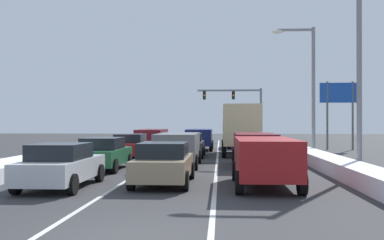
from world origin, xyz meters
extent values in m
plane|color=#333335|center=(0.00, 17.65, 0.00)|extent=(120.00, 120.00, 0.00)
cube|color=silver|center=(1.70, 22.06, 0.00)|extent=(0.14, 48.54, 0.01)
cube|color=silver|center=(-1.70, 22.06, 0.00)|extent=(0.14, 48.54, 0.01)
cube|color=white|center=(7.00, 22.06, 0.31)|extent=(1.31, 48.54, 0.62)
cube|color=white|center=(-7.00, 22.06, 0.29)|extent=(2.18, 48.54, 0.58)
cube|color=maroon|center=(3.42, 7.16, 1.04)|extent=(1.95, 4.90, 1.25)
cube|color=black|center=(3.42, 4.75, 1.32)|extent=(1.56, 0.06, 0.55)
cube|color=red|center=(2.64, 4.76, 0.94)|extent=(0.20, 0.08, 0.28)
cube|color=red|center=(4.20, 4.76, 0.94)|extent=(0.20, 0.08, 0.28)
cylinder|color=black|center=(2.47, 8.86, 0.37)|extent=(0.25, 0.74, 0.74)
cylinder|color=black|center=(4.38, 8.86, 0.37)|extent=(0.25, 0.74, 0.74)
cylinder|color=black|center=(2.47, 5.46, 0.37)|extent=(0.25, 0.74, 0.74)
cylinder|color=black|center=(4.38, 5.46, 0.37)|extent=(0.25, 0.74, 0.74)
cube|color=maroon|center=(3.61, 14.36, 1.04)|extent=(1.95, 4.90, 1.25)
cube|color=black|center=(3.61, 11.95, 1.32)|extent=(1.56, 0.06, 0.55)
cube|color=red|center=(2.83, 11.96, 0.94)|extent=(0.20, 0.08, 0.28)
cube|color=red|center=(4.39, 11.96, 0.94)|extent=(0.20, 0.08, 0.28)
cylinder|color=black|center=(2.65, 16.06, 0.37)|extent=(0.25, 0.74, 0.74)
cylinder|color=black|center=(4.56, 16.06, 0.37)|extent=(0.25, 0.74, 0.74)
cylinder|color=black|center=(2.65, 12.66, 0.37)|extent=(0.25, 0.74, 0.74)
cylinder|color=black|center=(4.56, 12.66, 0.37)|extent=(0.25, 0.74, 0.74)
cube|color=black|center=(3.24, 24.82, 1.56)|extent=(2.35, 2.20, 2.00)
cube|color=#D1C18C|center=(3.24, 21.22, 2.06)|extent=(2.35, 5.00, 2.60)
cylinder|color=black|center=(2.12, 25.12, 0.46)|extent=(0.28, 0.92, 0.92)
cylinder|color=black|center=(4.37, 25.12, 0.46)|extent=(0.28, 0.92, 0.92)
cylinder|color=black|center=(2.12, 19.72, 0.46)|extent=(0.28, 0.92, 0.92)
cylinder|color=black|center=(4.37, 19.72, 0.46)|extent=(0.28, 0.92, 0.92)
cube|color=silver|center=(3.55, 30.76, 1.04)|extent=(1.95, 4.90, 1.25)
cube|color=black|center=(3.55, 28.35, 1.32)|extent=(1.56, 0.06, 0.55)
cube|color=red|center=(2.77, 28.36, 0.94)|extent=(0.20, 0.08, 0.28)
cube|color=red|center=(4.33, 28.36, 0.94)|extent=(0.20, 0.08, 0.28)
cylinder|color=black|center=(2.59, 32.46, 0.37)|extent=(0.25, 0.74, 0.74)
cylinder|color=black|center=(4.50, 32.46, 0.37)|extent=(0.25, 0.74, 0.74)
cylinder|color=black|center=(2.59, 29.06, 0.37)|extent=(0.25, 0.74, 0.74)
cylinder|color=black|center=(4.50, 29.06, 0.37)|extent=(0.25, 0.74, 0.74)
cube|color=#937F60|center=(-0.14, 7.65, 0.63)|extent=(1.82, 4.50, 0.70)
cube|color=black|center=(-0.14, 7.50, 1.23)|extent=(1.64, 2.20, 0.55)
cube|color=red|center=(-0.84, 5.45, 0.75)|extent=(0.24, 0.08, 0.14)
cube|color=red|center=(0.55, 5.45, 0.75)|extent=(0.24, 0.08, 0.14)
cylinder|color=black|center=(-1.03, 9.20, 0.33)|extent=(0.22, 0.66, 0.66)
cylinder|color=black|center=(0.75, 9.20, 0.33)|extent=(0.22, 0.66, 0.66)
cylinder|color=black|center=(-1.03, 6.10, 0.33)|extent=(0.22, 0.66, 0.66)
cylinder|color=black|center=(0.75, 6.10, 0.33)|extent=(0.22, 0.66, 0.66)
cube|color=slate|center=(-0.24, 14.04, 1.04)|extent=(1.95, 4.90, 1.25)
cube|color=black|center=(-0.24, 11.63, 1.32)|extent=(1.56, 0.06, 0.55)
cube|color=red|center=(-1.02, 11.64, 0.94)|extent=(0.20, 0.08, 0.28)
cube|color=red|center=(0.54, 11.64, 0.94)|extent=(0.20, 0.08, 0.28)
cylinder|color=black|center=(-1.20, 15.74, 0.37)|extent=(0.25, 0.74, 0.74)
cylinder|color=black|center=(0.71, 15.74, 0.37)|extent=(0.25, 0.74, 0.74)
cylinder|color=black|center=(-1.20, 12.34, 0.37)|extent=(0.25, 0.74, 0.74)
cylinder|color=black|center=(0.71, 12.34, 0.37)|extent=(0.25, 0.74, 0.74)
cube|color=#38383D|center=(-0.15, 20.52, 0.63)|extent=(1.82, 4.50, 0.70)
cube|color=black|center=(-0.15, 20.37, 1.23)|extent=(1.64, 2.20, 0.55)
cube|color=red|center=(-0.84, 18.32, 0.75)|extent=(0.24, 0.08, 0.14)
cube|color=red|center=(0.54, 18.32, 0.75)|extent=(0.24, 0.08, 0.14)
cylinder|color=black|center=(-1.04, 22.07, 0.33)|extent=(0.22, 0.66, 0.66)
cylinder|color=black|center=(0.74, 22.07, 0.33)|extent=(0.22, 0.66, 0.66)
cylinder|color=black|center=(-1.04, 18.97, 0.33)|extent=(0.22, 0.66, 0.66)
cylinder|color=black|center=(0.74, 18.97, 0.33)|extent=(0.22, 0.66, 0.66)
cube|color=navy|center=(0.22, 27.15, 1.04)|extent=(1.95, 4.90, 1.25)
cube|color=black|center=(0.22, 24.74, 1.32)|extent=(1.56, 0.06, 0.55)
cube|color=red|center=(-0.56, 24.75, 0.94)|extent=(0.20, 0.08, 0.28)
cube|color=red|center=(1.00, 24.75, 0.94)|extent=(0.20, 0.08, 0.28)
cylinder|color=black|center=(-0.74, 28.85, 0.37)|extent=(0.25, 0.74, 0.74)
cylinder|color=black|center=(1.17, 28.85, 0.37)|extent=(0.25, 0.74, 0.74)
cylinder|color=black|center=(-0.74, 25.45, 0.37)|extent=(0.25, 0.74, 0.74)
cylinder|color=black|center=(1.17, 25.45, 0.37)|extent=(0.25, 0.74, 0.74)
cube|color=#B7BABF|center=(-3.53, 6.60, 0.63)|extent=(1.82, 4.50, 0.70)
cube|color=black|center=(-3.53, 6.45, 1.23)|extent=(1.64, 2.20, 0.55)
cube|color=red|center=(-4.22, 4.40, 0.75)|extent=(0.24, 0.08, 0.14)
cube|color=red|center=(-2.84, 4.40, 0.75)|extent=(0.24, 0.08, 0.14)
cylinder|color=black|center=(-4.42, 8.15, 0.33)|extent=(0.22, 0.66, 0.66)
cylinder|color=black|center=(-2.64, 8.15, 0.33)|extent=(0.22, 0.66, 0.66)
cylinder|color=black|center=(-4.42, 5.05, 0.33)|extent=(0.22, 0.66, 0.66)
cylinder|color=black|center=(-2.64, 5.05, 0.33)|extent=(0.22, 0.66, 0.66)
cube|color=#1E5633|center=(-3.60, 12.32, 0.63)|extent=(1.82, 4.50, 0.70)
cube|color=black|center=(-3.60, 12.17, 1.23)|extent=(1.64, 2.20, 0.55)
cube|color=red|center=(-4.29, 10.12, 0.75)|extent=(0.24, 0.08, 0.14)
cube|color=red|center=(-2.90, 10.12, 0.75)|extent=(0.24, 0.08, 0.14)
cylinder|color=black|center=(-4.49, 13.87, 0.33)|extent=(0.22, 0.66, 0.66)
cylinder|color=black|center=(-2.71, 13.87, 0.33)|extent=(0.22, 0.66, 0.66)
cylinder|color=black|center=(-4.49, 10.77, 0.33)|extent=(0.22, 0.66, 0.66)
cylinder|color=black|center=(-2.71, 10.77, 0.33)|extent=(0.22, 0.66, 0.66)
cube|color=maroon|center=(-3.64, 18.97, 0.63)|extent=(1.82, 4.50, 0.70)
cube|color=black|center=(-3.64, 18.82, 1.23)|extent=(1.64, 2.20, 0.55)
cube|color=red|center=(-4.33, 16.77, 0.75)|extent=(0.24, 0.08, 0.14)
cube|color=red|center=(-2.95, 16.77, 0.75)|extent=(0.24, 0.08, 0.14)
cylinder|color=black|center=(-4.53, 20.52, 0.33)|extent=(0.22, 0.66, 0.66)
cylinder|color=black|center=(-2.75, 20.52, 0.33)|extent=(0.22, 0.66, 0.66)
cylinder|color=black|center=(-4.53, 17.42, 0.33)|extent=(0.22, 0.66, 0.66)
cylinder|color=black|center=(-2.75, 17.42, 0.33)|extent=(0.22, 0.66, 0.66)
cube|color=maroon|center=(-3.42, 26.09, 1.04)|extent=(1.95, 4.90, 1.25)
cube|color=black|center=(-3.42, 23.68, 1.32)|extent=(1.56, 0.06, 0.55)
cube|color=red|center=(-4.20, 23.69, 0.94)|extent=(0.20, 0.08, 0.28)
cube|color=red|center=(-2.64, 23.69, 0.94)|extent=(0.20, 0.08, 0.28)
cylinder|color=black|center=(-4.38, 27.79, 0.37)|extent=(0.25, 0.74, 0.74)
cylinder|color=black|center=(-2.47, 27.79, 0.37)|extent=(0.25, 0.74, 0.74)
cylinder|color=black|center=(-4.38, 24.39, 0.37)|extent=(0.25, 0.74, 0.74)
cylinder|color=black|center=(-2.47, 24.39, 0.37)|extent=(0.25, 0.74, 0.74)
cylinder|color=slate|center=(6.60, 44.12, 3.10)|extent=(0.28, 0.28, 6.20)
cube|color=slate|center=(2.90, 44.12, 5.95)|extent=(7.40, 0.20, 0.20)
cube|color=black|center=(3.40, 44.12, 5.38)|extent=(0.34, 0.34, 0.95)
sphere|color=#4C0A0A|center=(3.40, 43.94, 5.66)|extent=(0.22, 0.22, 0.22)
sphere|color=#F2AD14|center=(3.40, 43.94, 5.38)|extent=(0.22, 0.22, 0.22)
sphere|color=#0C3819|center=(3.40, 43.94, 5.09)|extent=(0.22, 0.22, 0.22)
cube|color=black|center=(0.00, 44.12, 5.38)|extent=(0.34, 0.34, 0.95)
sphere|color=#4C0A0A|center=(0.00, 43.94, 5.66)|extent=(0.22, 0.22, 0.22)
sphere|color=#F2AD14|center=(0.00, 43.94, 5.38)|extent=(0.22, 0.22, 0.22)
sphere|color=#0C3819|center=(0.00, 43.94, 5.09)|extent=(0.22, 0.22, 0.22)
cylinder|color=gray|center=(7.78, 11.03, 4.36)|extent=(0.22, 0.22, 8.72)
cylinder|color=gray|center=(7.67, 19.86, 4.07)|extent=(0.22, 0.22, 8.15)
cube|color=gray|center=(6.57, 19.86, 8.00)|extent=(2.20, 0.14, 0.14)
ellipsoid|color=#EAE5C6|center=(5.47, 19.86, 7.90)|extent=(0.70, 0.36, 0.24)
cylinder|color=#59595B|center=(10.47, 28.18, 2.75)|extent=(0.16, 0.16, 5.50)
cylinder|color=#59595B|center=(12.47, 28.18, 2.75)|extent=(0.16, 0.16, 5.50)
cube|color=#1947A5|center=(11.47, 28.18, 4.60)|extent=(3.20, 0.12, 1.60)
camera|label=1|loc=(1.89, -8.39, 2.24)|focal=41.90mm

